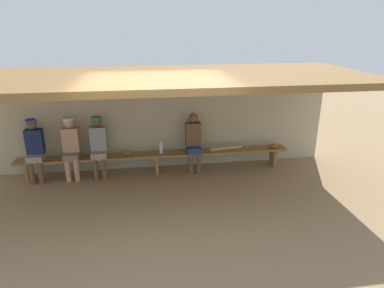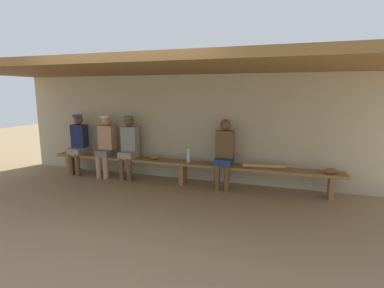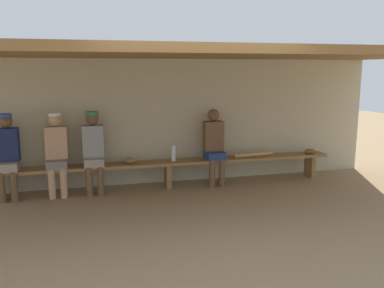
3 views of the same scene
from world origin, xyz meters
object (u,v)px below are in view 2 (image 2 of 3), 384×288
object	(u,v)px
bench	(183,165)
baseball_bat	(264,166)
baseball_glove_tan	(154,157)
player_in_white	(224,151)
water_bottle_orange	(188,156)
player_rightmost	(129,144)
player_shirtless_tan	(106,143)
baseball_glove_worn	(330,171)
player_leftmost	(78,141)

from	to	relation	value
bench	baseball_bat	world-z (taller)	baseball_bat
baseball_glove_tan	player_in_white	bearing A→B (deg)	-120.07
player_in_white	water_bottle_orange	size ratio (longest dim) A/B	5.00
player_rightmost	baseball_glove_tan	bearing A→B (deg)	1.80
player_shirtless_tan	water_bottle_orange	xyz separation A→B (m)	(1.91, 0.01, -0.16)
baseball_glove_worn	player_shirtless_tan	bearing A→B (deg)	152.42
player_leftmost	player_shirtless_tan	xyz separation A→B (m)	(0.73, 0.00, 0.00)
player_leftmost	player_shirtless_tan	distance (m)	0.73
player_leftmost	baseball_glove_worn	bearing A→B (deg)	-0.39
water_bottle_orange	baseball_glove_worn	world-z (taller)	water_bottle_orange
water_bottle_orange	player_in_white	bearing A→B (deg)	-1.06
player_rightmost	baseball_glove_tan	world-z (taller)	player_rightmost
bench	player_shirtless_tan	distance (m)	1.84
baseball_glove_tan	baseball_bat	world-z (taller)	baseball_glove_tan
bench	player_rightmost	bearing A→B (deg)	179.83
player_shirtless_tan	player_in_white	xyz separation A→B (m)	(2.64, -0.00, -0.02)
player_shirtless_tan	baseball_glove_worn	world-z (taller)	player_shirtless_tan
player_in_white	water_bottle_orange	xyz separation A→B (m)	(-0.73, 0.01, -0.14)
player_shirtless_tan	player_leftmost	bearing A→B (deg)	180.00
water_bottle_orange	player_rightmost	bearing A→B (deg)	-179.44
bench	baseball_glove_worn	distance (m)	2.72
player_leftmost	player_rightmost	xyz separation A→B (m)	(1.31, 0.00, 0.00)
player_shirtless_tan	water_bottle_orange	bearing A→B (deg)	0.39
player_in_white	baseball_glove_worn	bearing A→B (deg)	-1.07
player_shirtless_tan	water_bottle_orange	distance (m)	1.92
player_rightmost	baseball_glove_tan	distance (m)	0.63
player_rightmost	water_bottle_orange	world-z (taller)	player_rightmost
player_in_white	baseball_glove_tan	xyz separation A→B (m)	(-1.49, 0.02, -0.22)
player_rightmost	baseball_bat	distance (m)	2.83
player_shirtless_tan	baseball_bat	distance (m)	3.41
player_in_white	baseball_bat	distance (m)	0.79
player_leftmost	water_bottle_orange	bearing A→B (deg)	0.28
bench	player_in_white	xyz separation A→B (m)	(0.84, 0.00, 0.34)
baseball_glove_worn	water_bottle_orange	bearing A→B (deg)	151.80
player_shirtless_tan	player_in_white	bearing A→B (deg)	-0.01
bench	water_bottle_orange	distance (m)	0.23
player_shirtless_tan	baseball_glove_tan	distance (m)	1.18
player_in_white	baseball_bat	bearing A→B (deg)	-0.23
player_shirtless_tan	baseball_glove_tan	bearing A→B (deg)	0.91
player_leftmost	player_rightmost	size ratio (longest dim) A/B	1.00
player_shirtless_tan	baseball_bat	size ratio (longest dim) A/B	1.73
water_bottle_orange	baseball_glove_tan	size ratio (longest dim) A/B	1.11
bench	baseball_glove_tan	xyz separation A→B (m)	(-0.65, 0.02, 0.12)
player_rightmost	baseball_bat	world-z (taller)	player_rightmost
bench	baseball_bat	size ratio (longest dim) A/B	7.73
player_shirtless_tan	water_bottle_orange	size ratio (longest dim) A/B	5.04
bench	baseball_glove_worn	bearing A→B (deg)	-0.67
water_bottle_orange	baseball_glove_worn	size ratio (longest dim) A/B	1.11
player_leftmost	water_bottle_orange	xyz separation A→B (m)	(2.64, 0.01, -0.16)
water_bottle_orange	baseball_bat	distance (m)	1.49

